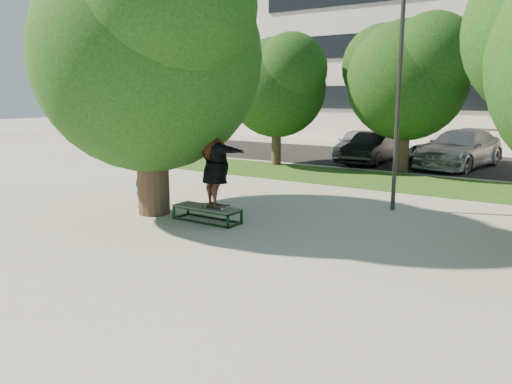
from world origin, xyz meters
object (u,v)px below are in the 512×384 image
Objects in this scene: car_grey at (452,150)px; car_silver_b at (460,149)px; lamppost at (399,95)px; car_silver_a at (358,144)px; tree_left at (148,44)px; bystander at (146,184)px; grind_box at (207,214)px; car_dark at (372,148)px.

car_silver_b is at bearing -30.34° from car_grey.
lamppost reaches higher than car_silver_a.
car_silver_b is (4.92, 13.81, -3.60)m from tree_left.
tree_left is 4.64× the size of bystander.
car_silver_a is (-5.36, 10.37, -2.41)m from lamppost.
car_silver_a is at bearing 117.33° from lamppost.
car_silver_a is at bearing 52.98° from bystander.
bystander is at bearing -98.57° from car_grey.
car_silver_b is at bearing -14.79° from car_silver_a.
tree_left is 1.35× the size of car_grey.
grind_box is 0.34× the size of car_grey.
car_grey is 0.51m from car_silver_b.
grind_box is at bearing -90.91° from car_grey.
car_dark is at bearing 47.28° from bystander.
car_silver_a is 4.60m from car_grey.
car_silver_b is (4.99, -0.47, 0.08)m from car_silver_a.
bystander reaches higher than car_grey.
grind_box is at bearing -132.05° from lamppost.
car_silver_a is at bearing 131.97° from car_dark.
lamppost is (5.29, 3.91, -1.27)m from tree_left.
tree_left is 6.70m from lamppost.
lamppost is 3.39× the size of grind_box.
lamppost reaches higher than car_dark.
car_silver_b reaches higher than car_grey.
car_grey is 0.93× the size of car_silver_b.
grind_box is 14.13m from car_silver_b.
bystander is 14.79m from car_silver_b.
car_dark is at bearing -56.63° from car_silver_a.
car_dark is at bearing 92.66° from grind_box.
car_silver_b is (5.16, 13.86, 0.05)m from bystander.
tree_left is at bearing -178.71° from grind_box.
bystander is 14.97m from car_grey.
car_silver_a is at bearing 97.50° from grind_box.
grind_box is 0.41× the size of car_silver_a.
car_silver_a is 0.77× the size of car_silver_b.
car_silver_a is 1.01× the size of car_dark.
bystander is 0.27× the size of car_silver_b.
lamppost reaches higher than car_silver_b.
bystander is (-2.05, -0.09, 0.58)m from grind_box.
car_dark is 3.55m from car_grey.
tree_left reaches higher than lamppost.
car_dark is (-4.08, 8.99, -2.44)m from lamppost.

